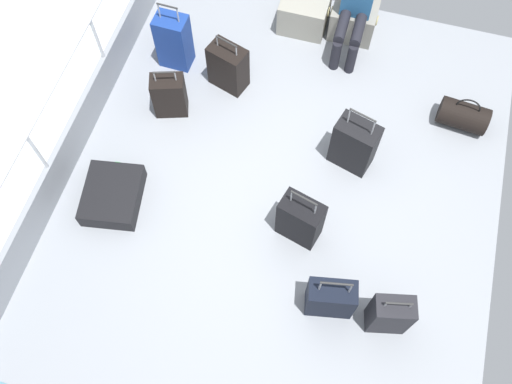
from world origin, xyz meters
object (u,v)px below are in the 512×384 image
Objects in this scene: suitcase_4 at (113,195)px; suitcase_5 at (228,67)px; cargo_crate_1 at (353,21)px; suitcase_6 at (330,298)px; suitcase_0 at (390,314)px; suitcase_2 at (354,145)px; suitcase_3 at (300,220)px; duffel_bag at (463,116)px; suitcase_1 at (169,95)px; paper_cup at (185,34)px; cargo_crate_0 at (304,12)px; suitcase_7 at (174,41)px; passenger_seated at (355,8)px.

suitcase_5 is at bearing 68.14° from suitcase_4.
suitcase_4 is at bearing -123.49° from cargo_crate_1.
suitcase_6 is (2.33, -0.48, 0.15)m from suitcase_4.
suitcase_0 is 0.79× the size of suitcase_2.
suitcase_3 is at bearing -52.43° from suitcase_5.
suitcase_2 is 1.32m from duffel_bag.
suitcase_2 is 1.59m from suitcase_6.
suitcase_2 reaches higher than suitcase_1.
suitcase_3 is at bearing -47.21° from paper_cup.
suitcase_1 is (-2.66, 1.69, -0.02)m from suitcase_0.
suitcase_2 is (0.34, -1.71, 0.11)m from cargo_crate_1.
suitcase_4 is 3.77m from duffel_bag.
suitcase_3 reaches higher than cargo_crate_0.
suitcase_3 reaches higher than suitcase_1.
suitcase_0 is 0.95× the size of suitcase_5.
suitcase_4 is at bearing -111.86° from suitcase_5.
suitcase_1 is at bearing -167.35° from duffel_bag.
cargo_crate_1 is (0.58, 0.03, -0.00)m from cargo_crate_0.
duffel_bag is 3.29m from paper_cup.
suitcase_1 is 0.72m from suitcase_5.
cargo_crate_0 is at bearing 155.28° from duffel_bag.
cargo_crate_0 is at bearing -177.46° from cargo_crate_1.
duffel_bag is (0.41, 2.38, -0.14)m from suitcase_0.
paper_cup is at bearing 136.64° from suitcase_0.
suitcase_5 is 7.00× the size of paper_cup.
suitcase_7 is at bearing 89.25° from suitcase_4.
passenger_seated reaches higher than suitcase_4.
suitcase_6 is 3.28m from suitcase_7.
suitcase_0 is at bearing -9.66° from suitcase_4.
passenger_seated is (0.58, -0.16, 0.38)m from cargo_crate_0.
duffel_bag reaches higher than paper_cup.
suitcase_1 is 0.90× the size of suitcase_4.
suitcase_5 is 0.80× the size of suitcase_7.
duffel_bag is 5.38× the size of paper_cup.
paper_cup is (-3.28, 0.33, -0.10)m from duffel_bag.
suitcase_3 is (0.02, -2.65, 0.10)m from cargo_crate_1.
suitcase_2 is 1.20× the size of suitcase_6.
cargo_crate_0 is 1.08× the size of duffel_bag.
cargo_crate_1 is 3.39m from suitcase_4.
suitcase_6 is at bearing -81.67° from passenger_seated.
paper_cup is at bearing -155.99° from cargo_crate_0.
suitcase_0 is 1.72m from suitcase_2.
suitcase_6 is at bearing 179.00° from suitcase_0.
suitcase_7 is 1.63× the size of duffel_bag.
suitcase_7 is at bearing 161.19° from suitcase_2.
suitcase_4 reaches higher than paper_cup.
suitcase_3 is (-0.32, -0.94, -0.02)m from suitcase_2.
passenger_seated is at bearing 102.54° from suitcase_2.
suitcase_7 is (-1.85, -0.78, -0.24)m from passenger_seated.
suitcase_5 is at bearing 158.05° from suitcase_2.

